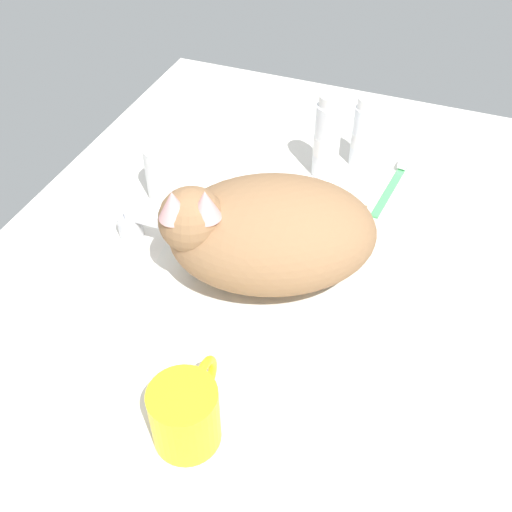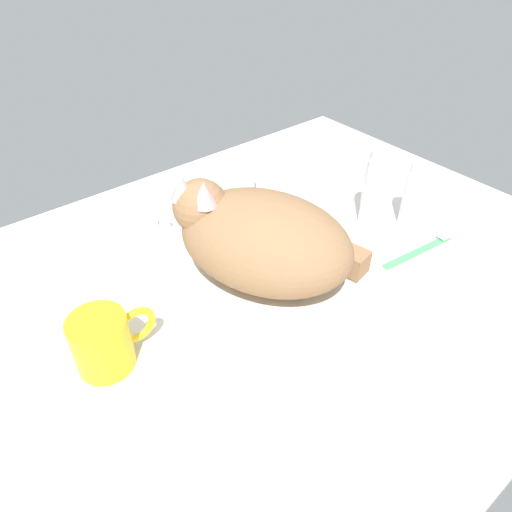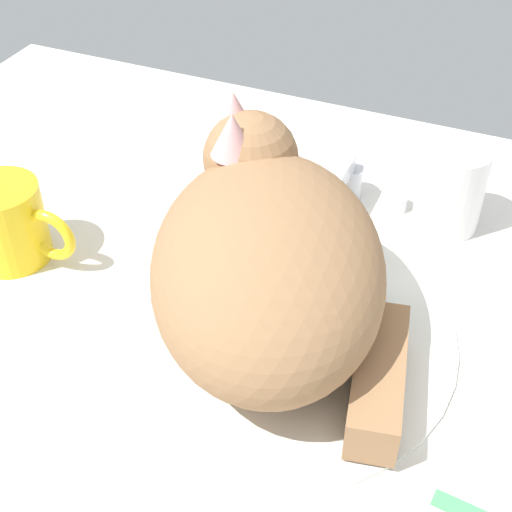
{
  "view_description": "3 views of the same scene",
  "coord_description": "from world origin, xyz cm",
  "px_view_note": "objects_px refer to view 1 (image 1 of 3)",
  "views": [
    {
      "loc": [
        -56.63,
        -19.56,
        60.48
      ],
      "look_at": [
        -1.87,
        1.62,
        4.53
      ],
      "focal_mm": 42.88,
      "sensor_mm": 36.0,
      "label": 1
    },
    {
      "loc": [
        -36.61,
        -43.12,
        49.65
      ],
      "look_at": [
        -0.87,
        1.03,
        4.44
      ],
      "focal_mm": 33.06,
      "sensor_mm": 36.0,
      "label": 2
    },
    {
      "loc": [
        16.69,
        -41.85,
        46.7
      ],
      "look_at": [
        -1.94,
        2.15,
        6.38
      ],
      "focal_mm": 51.74,
      "sensor_mm": 36.0,
      "label": 3
    }
  ],
  "objects_px": {
    "soap_bar": "(87,268)",
    "coffee_mug": "(184,413)",
    "toothbrush": "(392,185)",
    "toothpaste_bottle": "(325,138)",
    "mouthwash_bottle": "(363,134)",
    "faucet": "(136,225)",
    "rinse_cup": "(167,171)",
    "cat": "(266,231)"
  },
  "relations": [
    {
      "from": "soap_bar",
      "to": "coffee_mug",
      "type": "bearing_deg",
      "value": -125.65
    },
    {
      "from": "toothbrush",
      "to": "toothpaste_bottle",
      "type": "bearing_deg",
      "value": 91.21
    },
    {
      "from": "soap_bar",
      "to": "mouthwash_bottle",
      "type": "relative_size",
      "value": 0.5
    },
    {
      "from": "faucet",
      "to": "rinse_cup",
      "type": "bearing_deg",
      "value": 2.46
    },
    {
      "from": "soap_bar",
      "to": "mouthwash_bottle",
      "type": "height_order",
      "value": "mouthwash_bottle"
    },
    {
      "from": "cat",
      "to": "mouthwash_bottle",
      "type": "distance_m",
      "value": 0.31
    },
    {
      "from": "faucet",
      "to": "coffee_mug",
      "type": "height_order",
      "value": "coffee_mug"
    },
    {
      "from": "soap_bar",
      "to": "toothpaste_bottle",
      "type": "bearing_deg",
      "value": -32.17
    },
    {
      "from": "soap_bar",
      "to": "mouthwash_bottle",
      "type": "distance_m",
      "value": 0.49
    },
    {
      "from": "cat",
      "to": "toothpaste_bottle",
      "type": "height_order",
      "value": "cat"
    },
    {
      "from": "faucet",
      "to": "toothpaste_bottle",
      "type": "xyz_separation_m",
      "value": [
        0.25,
        -0.21,
        0.04
      ]
    },
    {
      "from": "toothbrush",
      "to": "coffee_mug",
      "type": "bearing_deg",
      "value": 167.42
    },
    {
      "from": "faucet",
      "to": "toothbrush",
      "type": "bearing_deg",
      "value": -51.71
    },
    {
      "from": "faucet",
      "to": "cat",
      "type": "relative_size",
      "value": 0.42
    },
    {
      "from": "toothpaste_bottle",
      "to": "coffee_mug",
      "type": "bearing_deg",
      "value": -179.78
    },
    {
      "from": "coffee_mug",
      "to": "mouthwash_bottle",
      "type": "distance_m",
      "value": 0.57
    },
    {
      "from": "rinse_cup",
      "to": "coffee_mug",
      "type": "bearing_deg",
      "value": -150.41
    },
    {
      "from": "faucet",
      "to": "toothpaste_bottle",
      "type": "relative_size",
      "value": 0.95
    },
    {
      "from": "mouthwash_bottle",
      "to": "toothbrush",
      "type": "height_order",
      "value": "mouthwash_bottle"
    },
    {
      "from": "rinse_cup",
      "to": "soap_bar",
      "type": "xyz_separation_m",
      "value": [
        -0.21,
        0.01,
        -0.02
      ]
    },
    {
      "from": "rinse_cup",
      "to": "toothbrush",
      "type": "relative_size",
      "value": 0.58
    },
    {
      "from": "rinse_cup",
      "to": "toothpaste_bottle",
      "type": "distance_m",
      "value": 0.26
    },
    {
      "from": "toothpaste_bottle",
      "to": "mouthwash_bottle",
      "type": "xyz_separation_m",
      "value": [
        0.05,
        -0.05,
        -0.01
      ]
    },
    {
      "from": "rinse_cup",
      "to": "mouthwash_bottle",
      "type": "height_order",
      "value": "mouthwash_bottle"
    },
    {
      "from": "coffee_mug",
      "to": "rinse_cup",
      "type": "bearing_deg",
      "value": 29.59
    },
    {
      "from": "rinse_cup",
      "to": "mouthwash_bottle",
      "type": "xyz_separation_m",
      "value": [
        0.19,
        -0.26,
        0.01
      ]
    },
    {
      "from": "coffee_mug",
      "to": "soap_bar",
      "type": "relative_size",
      "value": 1.84
    },
    {
      "from": "cat",
      "to": "toothpaste_bottle",
      "type": "distance_m",
      "value": 0.26
    },
    {
      "from": "coffee_mug",
      "to": "toothpaste_bottle",
      "type": "bearing_deg",
      "value": 0.22
    },
    {
      "from": "faucet",
      "to": "rinse_cup",
      "type": "height_order",
      "value": "rinse_cup"
    },
    {
      "from": "rinse_cup",
      "to": "toothbrush",
      "type": "distance_m",
      "value": 0.36
    },
    {
      "from": "faucet",
      "to": "coffee_mug",
      "type": "xyz_separation_m",
      "value": [
        -0.26,
        -0.21,
        0.02
      ]
    },
    {
      "from": "coffee_mug",
      "to": "mouthwash_bottle",
      "type": "bearing_deg",
      "value": -4.97
    },
    {
      "from": "cat",
      "to": "toothbrush",
      "type": "relative_size",
      "value": 2.1
    },
    {
      "from": "coffee_mug",
      "to": "mouthwash_bottle",
      "type": "height_order",
      "value": "mouthwash_bottle"
    },
    {
      "from": "rinse_cup",
      "to": "soap_bar",
      "type": "height_order",
      "value": "rinse_cup"
    },
    {
      "from": "toothpaste_bottle",
      "to": "soap_bar",
      "type": "bearing_deg",
      "value": 147.83
    },
    {
      "from": "mouthwash_bottle",
      "to": "faucet",
      "type": "bearing_deg",
      "value": 139.76
    },
    {
      "from": "cat",
      "to": "soap_bar",
      "type": "distance_m",
      "value": 0.25
    },
    {
      "from": "coffee_mug",
      "to": "rinse_cup",
      "type": "distance_m",
      "value": 0.43
    },
    {
      "from": "faucet",
      "to": "toothpaste_bottle",
      "type": "bearing_deg",
      "value": -39.1
    },
    {
      "from": "faucet",
      "to": "rinse_cup",
      "type": "relative_size",
      "value": 1.53
    }
  ]
}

